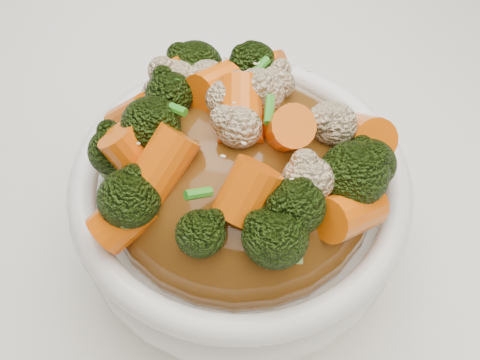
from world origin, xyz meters
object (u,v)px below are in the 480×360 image
(dining_table, at_px, (280,353))
(carrots, at_px, (240,118))
(bowl, at_px, (240,208))
(broccoli, at_px, (240,119))

(dining_table, distance_m, carrots, 0.51)
(bowl, distance_m, carrots, 0.09)
(carrots, bearing_deg, bowl, 26.57)
(dining_table, bearing_deg, carrots, -122.68)
(bowl, bearing_deg, broccoli, -153.43)
(broccoli, bearing_deg, bowl, 26.57)
(carrots, height_order, broccoli, carrots)
(dining_table, distance_m, broccoli, 0.51)
(dining_table, distance_m, bowl, 0.42)
(broccoli, bearing_deg, dining_table, 57.32)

